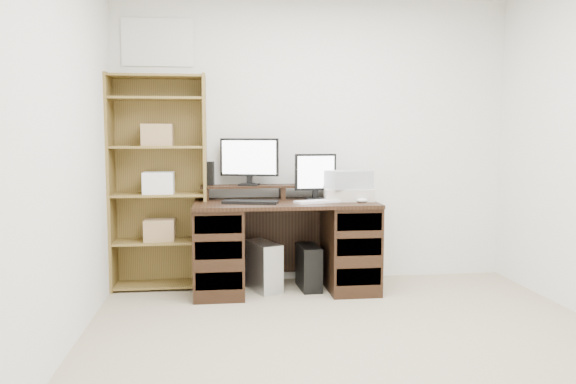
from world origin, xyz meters
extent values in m
cube|color=tan|center=(0.00, 0.00, -0.01)|extent=(3.50, 4.00, 0.02)
cube|color=white|center=(0.00, 2.01, 1.25)|extent=(3.50, 0.02, 2.50)
cube|color=white|center=(-1.76, 0.00, 1.25)|extent=(0.02, 4.00, 2.50)
cube|color=white|center=(-1.35, 1.99, 2.08)|extent=(0.60, 0.01, 0.40)
cube|color=black|center=(-0.30, 1.63, 0.73)|extent=(1.50, 0.70, 0.03)
cube|color=black|center=(-0.85, 1.63, 0.36)|extent=(0.40, 0.66, 0.72)
cube|color=black|center=(0.25, 1.63, 0.36)|extent=(0.40, 0.66, 0.72)
cube|color=black|center=(-0.30, 1.96, 0.40)|extent=(1.48, 0.02, 0.65)
cube|color=black|center=(-0.85, 1.30, 0.18)|extent=(0.36, 0.01, 0.14)
cube|color=black|center=(-0.85, 1.30, 0.42)|extent=(0.36, 0.01, 0.14)
cube|color=black|center=(-0.85, 1.30, 0.62)|extent=(0.36, 0.01, 0.14)
cube|color=black|center=(0.25, 1.30, 0.18)|extent=(0.36, 0.01, 0.14)
cube|color=black|center=(0.25, 1.30, 0.42)|extent=(0.36, 0.01, 0.14)
cube|color=black|center=(0.25, 1.30, 0.62)|extent=(0.36, 0.01, 0.14)
cube|color=black|center=(-0.95, 1.85, 0.80)|extent=(0.04, 0.20, 0.10)
cube|color=black|center=(-0.30, 1.85, 0.80)|extent=(0.04, 0.20, 0.10)
cube|color=black|center=(0.35, 1.85, 0.80)|extent=(0.04, 0.20, 0.10)
cube|color=black|center=(-0.30, 1.85, 0.86)|extent=(1.40, 0.22, 0.02)
cube|color=black|center=(-0.59, 1.83, 0.88)|extent=(0.19, 0.17, 0.01)
cube|color=black|center=(-0.59, 1.85, 0.93)|extent=(0.05, 0.04, 0.09)
cube|color=black|center=(-0.59, 1.85, 1.11)|extent=(0.49, 0.17, 0.32)
cube|color=white|center=(-0.59, 1.83, 1.11)|extent=(0.45, 0.13, 0.29)
cube|color=black|center=(-0.03, 1.73, 0.76)|extent=(0.18, 0.15, 0.01)
cube|color=black|center=(-0.03, 1.75, 0.81)|extent=(0.05, 0.03, 0.09)
cube|color=black|center=(-0.03, 1.75, 0.99)|extent=(0.36, 0.06, 0.31)
cube|color=white|center=(-0.03, 1.74, 0.99)|extent=(0.32, 0.03, 0.27)
cube|color=black|center=(-0.93, 1.88, 0.97)|extent=(0.09, 0.09, 0.20)
cube|color=black|center=(-0.60, 1.53, 0.76)|extent=(0.46, 0.25, 0.02)
cube|color=silver|center=(-0.03, 1.53, 0.76)|extent=(0.44, 0.26, 0.02)
ellipsoid|color=silver|center=(0.31, 1.49, 0.77)|extent=(0.09, 0.07, 0.04)
cube|color=#BAB2A2|center=(0.24, 1.67, 0.80)|extent=(0.43, 0.33, 0.10)
cube|color=#959A9E|center=(0.24, 1.67, 0.93)|extent=(0.40, 0.32, 0.15)
cube|color=#AEB1B5|center=(-0.49, 1.66, 0.20)|extent=(0.32, 0.44, 0.41)
cube|color=black|center=(-0.10, 1.66, 0.19)|extent=(0.18, 0.38, 0.37)
cube|color=#19FF33|center=(-0.09, 1.47, 0.26)|extent=(0.01, 0.00, 0.01)
cube|color=olive|center=(-1.74, 1.83, 0.90)|extent=(0.02, 0.30, 1.80)
cube|color=olive|center=(-0.96, 1.83, 0.90)|extent=(0.02, 0.30, 1.80)
cube|color=olive|center=(-1.35, 1.97, 0.90)|extent=(0.80, 0.01, 1.80)
cube|color=olive|center=(-1.35, 1.83, 0.03)|extent=(0.75, 0.28, 0.02)
cube|color=olive|center=(-1.35, 1.83, 0.40)|extent=(0.75, 0.28, 0.02)
cube|color=olive|center=(-1.35, 1.83, 0.80)|extent=(0.75, 0.28, 0.02)
cube|color=olive|center=(-1.35, 1.83, 1.20)|extent=(0.75, 0.28, 0.02)
cube|color=olive|center=(-1.35, 1.83, 1.60)|extent=(0.75, 0.28, 0.02)
cube|color=olive|center=(-1.35, 1.83, 1.78)|extent=(0.75, 0.28, 0.02)
cube|color=#A07F54|center=(-1.35, 1.83, 0.50)|extent=(0.25, 0.20, 0.18)
cube|color=white|center=(-1.35, 1.83, 0.90)|extent=(0.25, 0.20, 0.18)
cube|color=#A07F54|center=(-1.35, 1.83, 1.30)|extent=(0.25, 0.20, 0.18)
camera|label=1|loc=(-0.83, -2.95, 1.30)|focal=35.00mm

